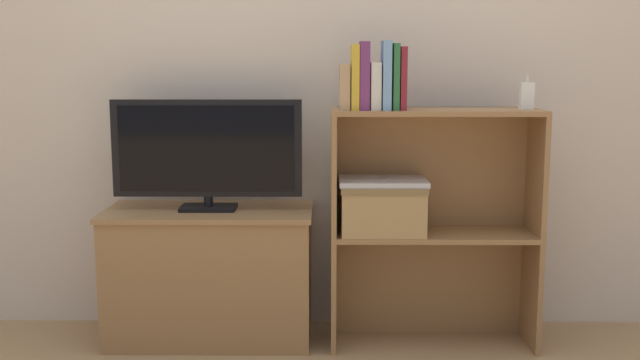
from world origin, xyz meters
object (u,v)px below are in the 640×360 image
at_px(tv_stand, 210,274).
at_px(book_ivory, 375,86).
at_px(book_plum, 364,76).
at_px(book_skyblue, 386,75).
at_px(book_mustard, 355,77).
at_px(book_forest, 395,77).
at_px(baby_monitor, 527,96).
at_px(book_tan, 345,87).
at_px(tv, 207,151).
at_px(laptop, 383,181).
at_px(book_maroon, 402,78).
at_px(storage_basket_left, 382,206).

xyz_separation_m(tv_stand, book_ivory, (0.66, -0.09, 0.76)).
distance_m(book_plum, book_skyblue, 0.08).
distance_m(book_mustard, book_skyblue, 0.12).
bearing_deg(book_forest, baby_monitor, 3.93).
bearing_deg(book_ivory, book_mustard, 180.00).
bearing_deg(book_tan, tv_stand, 170.78).
distance_m(tv_stand, book_ivory, 1.01).
bearing_deg(tv, book_ivory, -7.47).
bearing_deg(laptop, tv_stand, 174.39).
bearing_deg(book_ivory, book_skyblue, 0.00).
relative_size(tv_stand, laptop, 2.44).
bearing_deg(tv, book_skyblue, -7.05).
bearing_deg(laptop, book_ivory, -150.15).
bearing_deg(book_tan, book_forest, 0.00).
xyz_separation_m(tv_stand, book_maroon, (0.76, -0.09, 0.79)).
bearing_deg(book_skyblue, book_maroon, -0.00).
bearing_deg(book_ivory, book_forest, 0.00).
bearing_deg(book_plum, book_maroon, 0.00).
relative_size(tv, laptop, 2.21).
height_order(book_tan, storage_basket_left, book_tan).
relative_size(tv, book_forest, 3.03).
distance_m(tv_stand, book_maroon, 1.10).
xyz_separation_m(baby_monitor, laptop, (-0.55, -0.01, -0.33)).
distance_m(book_ivory, book_skyblue, 0.06).
relative_size(tv, storage_basket_left, 2.27).
xyz_separation_m(tv, book_skyblue, (0.70, -0.09, 0.30)).
bearing_deg(baby_monitor, tv, 177.63).
bearing_deg(book_skyblue, book_tan, -180.00).
bearing_deg(storage_basket_left, tv_stand, 174.39).
distance_m(tv_stand, laptop, 0.80).
height_order(book_skyblue, baby_monitor, book_skyblue).
distance_m(tv_stand, book_skyblue, 1.07).
relative_size(book_skyblue, book_maroon, 1.09).
distance_m(tv, book_forest, 0.79).
xyz_separation_m(book_tan, book_forest, (0.19, 0.00, 0.04)).
height_order(book_maroon, baby_monitor, book_maroon).
distance_m(tv, book_skyblue, 0.76).
bearing_deg(book_ivory, laptop, 29.85).
bearing_deg(book_plum, book_ivory, 0.00).
bearing_deg(book_maroon, book_tan, 180.00).
bearing_deg(book_maroon, book_mustard, 180.00).
bearing_deg(storage_basket_left, baby_monitor, 1.57).
distance_m(book_tan, book_plum, 0.08).
distance_m(book_plum, book_maroon, 0.14).
xyz_separation_m(tv, storage_basket_left, (0.69, -0.07, -0.21)).
xyz_separation_m(tv, book_tan, (0.54, -0.09, 0.25)).
bearing_deg(storage_basket_left, book_forest, -26.50).
height_order(book_tan, book_maroon, book_maroon).
bearing_deg(book_maroon, tv, 173.52).
relative_size(book_ivory, laptop, 0.52).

